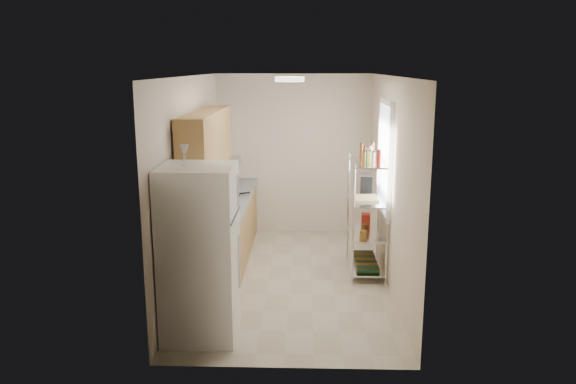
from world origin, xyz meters
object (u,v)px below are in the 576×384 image
at_px(refrigerator, 200,253).
at_px(frying_pan_large, 224,193).
at_px(cutting_board, 366,198).
at_px(rice_cooker, 222,198).
at_px(espresso_machine, 366,184).

height_order(refrigerator, frying_pan_large, refrigerator).
relative_size(frying_pan_large, cutting_board, 0.61).
bearing_deg(frying_pan_large, rice_cooker, -80.22).
relative_size(frying_pan_large, espresso_machine, 0.87).
xyz_separation_m(rice_cooker, espresso_machine, (1.95, 0.28, 0.14)).
bearing_deg(cutting_board, refrigerator, -135.00).
bearing_deg(espresso_machine, rice_cooker, -167.09).
bearing_deg(cutting_board, frying_pan_large, 160.72).
bearing_deg(cutting_board, espresso_machine, 83.19).
bearing_deg(cutting_board, rice_cooker, 178.46).
xyz_separation_m(rice_cooker, cutting_board, (1.91, -0.05, 0.02)).
bearing_deg(refrigerator, espresso_machine, 49.10).
xyz_separation_m(refrigerator, rice_cooker, (-0.05, 1.90, 0.12)).
bearing_deg(rice_cooker, espresso_machine, 8.22).
bearing_deg(refrigerator, frying_pan_large, 92.47).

